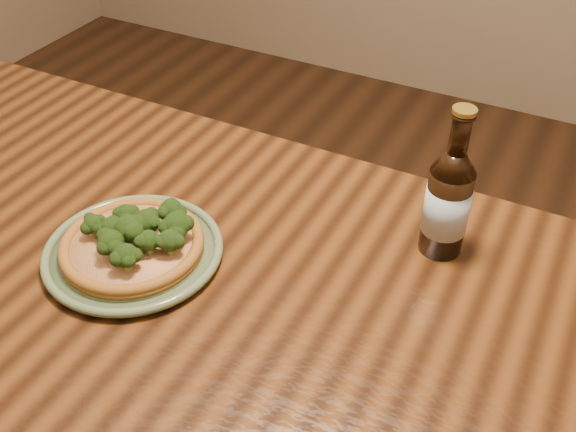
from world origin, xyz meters
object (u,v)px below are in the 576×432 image
at_px(pizza, 134,242).
at_px(beer_bottle, 448,201).
at_px(plate, 133,252).
at_px(table, 144,334).

relative_size(pizza, beer_bottle, 0.88).
bearing_deg(pizza, beer_bottle, 30.04).
bearing_deg(plate, table, -51.65).
bearing_deg(pizza, plate, -163.24).
relative_size(plate, beer_bottle, 1.11).
bearing_deg(table, plate, 128.35).
xyz_separation_m(table, plate, (-0.04, 0.06, 0.10)).
height_order(plate, pizza, pizza).
relative_size(table, beer_bottle, 6.66).
relative_size(table, plate, 5.99).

